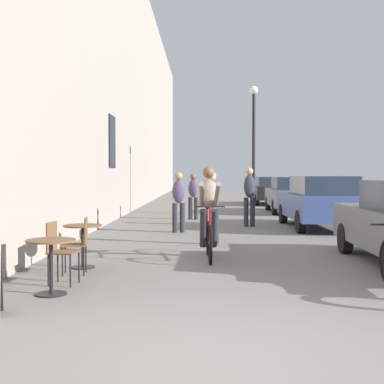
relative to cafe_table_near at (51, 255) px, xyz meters
The scene contains 15 objects.
ground_plane 3.29m from the cafe_table_near, 47.25° to the right, with size 88.00×88.00×0.00m, color slate.
building_facade_left 12.75m from the cafe_table_near, 96.13° to the left, with size 0.54×68.00×11.24m.
cafe_table_near is the anchor object (origin of this frame).
cafe_chair_near_toward_street 0.64m from the cafe_table_near, 96.76° to the left, with size 0.43×0.43×0.89m.
cafe_table_mid 1.95m from the cafe_table_near, 91.05° to the left, with size 0.64×0.64×0.72m.
cafe_chair_mid_toward_street 1.39m from the cafe_table_near, 88.37° to the left, with size 0.42×0.42×0.89m.
cyclist_on_bicycle 3.68m from the cafe_table_near, 55.34° to the left, with size 0.52×1.76×1.74m.
pedestrian_near 5.40m from the cafe_table_near, 66.29° to the left, with size 0.37×0.29×1.62m.
pedestrian_mid 7.44m from the cafe_table_near, 79.74° to the left, with size 0.37×0.28×1.62m.
pedestrian_far 9.56m from the cafe_table_near, 69.34° to the left, with size 0.37×0.29×1.76m.
pedestrian_furthest 11.46m from the cafe_table_near, 81.73° to the left, with size 0.37×0.28×1.59m.
street_lamp 14.05m from the cafe_table_near, 73.55° to the left, with size 0.32×0.32×4.90m.
parked_car_second 10.01m from the cafe_table_near, 57.66° to the left, with size 1.83×4.26×1.51m.
parked_car_third 15.57m from the cafe_table_near, 69.16° to the left, with size 1.83×4.13×1.45m.
parked_car_fourth 21.07m from the cafe_table_near, 75.08° to the left, with size 1.71×4.02×1.43m.
Camera 1 is at (-0.24, -4.34, 1.57)m, focal length 49.04 mm.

